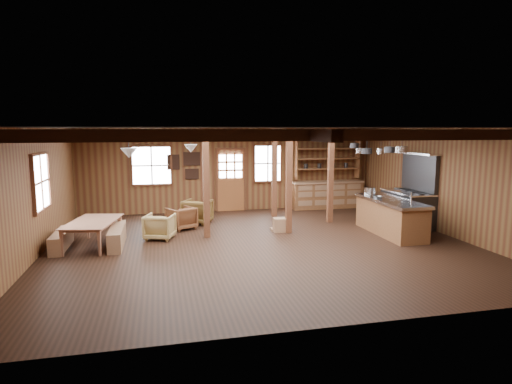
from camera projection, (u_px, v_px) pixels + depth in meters
room at (261, 187)px, 10.19m from camera, size 10.04×9.04×2.84m
ceiling_joists at (260, 133)px, 10.17m from camera, size 9.80×8.82×0.18m
timber_posts at (262, 177)px, 12.31m from camera, size 3.95×2.35×2.80m
back_door at (231, 185)px, 14.56m from camera, size 1.02×0.08×2.15m
window_back_left at (152, 166)px, 13.89m from camera, size 1.32×0.06×1.32m
window_back_right at (268, 163)px, 14.75m from camera, size 1.02×0.06×1.32m
window_left at (41, 182)px, 9.56m from camera, size 0.14×1.24×1.32m
notice_boards at (186, 164)px, 14.12m from camera, size 1.08×0.03×0.90m
back_counter at (327, 191)px, 15.11m from camera, size 2.55×0.60×2.45m
pendant_lamps at (163, 151)px, 10.54m from camera, size 1.86×2.36×0.66m
pot_rack at (375, 148)px, 10.97m from camera, size 0.42×3.00×0.46m
kitchen_island at (390, 216)px, 11.36m from camera, size 0.89×2.50×1.20m
step_stool at (280, 225)px, 11.64m from camera, size 0.44×0.33×0.38m
commercial_range at (409, 203)px, 12.31m from camera, size 0.88×1.72×2.12m
dining_table at (95, 234)px, 10.14m from camera, size 1.32×1.94×0.63m
bench_wall at (61, 240)px, 9.99m from camera, size 0.28×1.48×0.41m
bench_aisle at (117, 236)px, 10.26m from camera, size 0.31×1.63×0.45m
armchair_a at (181, 218)px, 11.92m from camera, size 0.92×0.93×0.63m
armchair_b at (197, 211)px, 12.67m from camera, size 1.03×1.04×0.71m
armchair_c at (160, 227)px, 10.86m from camera, size 0.87×0.88×0.64m
counter_pot at (370, 191)px, 12.22m from camera, size 0.31×0.31×0.19m
bowl at (377, 197)px, 11.45m from camera, size 0.25×0.25×0.06m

